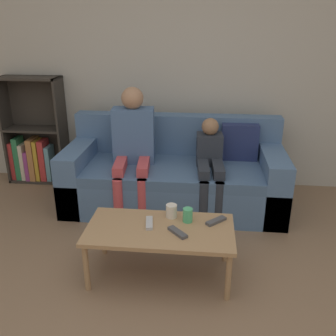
# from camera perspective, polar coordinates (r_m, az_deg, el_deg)

# --- Properties ---
(wall_back) EXTENTS (12.00, 0.06, 2.60)m
(wall_back) POSITION_cam_1_polar(r_m,az_deg,el_deg) (4.08, 2.95, 15.23)
(wall_back) COLOR #B7B2A8
(wall_back) RESTS_ON ground_plane
(couch) EXTENTS (2.11, 0.89, 0.85)m
(couch) POSITION_cam_1_polar(r_m,az_deg,el_deg) (3.75, 1.07, -1.38)
(couch) COLOR #4C6B93
(couch) RESTS_ON ground_plane
(bookshelf) EXTENTS (0.66, 0.28, 1.19)m
(bookshelf) POSITION_cam_1_polar(r_m,az_deg,el_deg) (4.54, -19.58, 3.63)
(bookshelf) COLOR #332D28
(bookshelf) RESTS_ON ground_plane
(coffee_table) EXTENTS (1.04, 0.52, 0.39)m
(coffee_table) POSITION_cam_1_polar(r_m,az_deg,el_deg) (2.69, -1.24, -9.85)
(coffee_table) COLOR #A87F56
(coffee_table) RESTS_ON ground_plane
(person_adult) EXTENTS (0.41, 0.64, 1.18)m
(person_adult) POSITION_cam_1_polar(r_m,az_deg,el_deg) (3.59, -5.36, 4.22)
(person_adult) COLOR #C6474C
(person_adult) RESTS_ON ground_plane
(person_child) EXTENTS (0.27, 0.63, 0.90)m
(person_child) POSITION_cam_1_polar(r_m,az_deg,el_deg) (3.52, 6.42, 0.94)
(person_child) COLOR #282D38
(person_child) RESTS_ON ground_plane
(cup_near) EXTENTS (0.07, 0.07, 0.10)m
(cup_near) POSITION_cam_1_polar(r_m,az_deg,el_deg) (2.73, 3.02, -7.18)
(cup_near) COLOR #4CB77A
(cup_near) RESTS_ON coffee_table
(cup_far) EXTENTS (0.08, 0.08, 0.10)m
(cup_far) POSITION_cam_1_polar(r_m,az_deg,el_deg) (2.79, 0.53, -6.57)
(cup_far) COLOR silver
(cup_far) RESTS_ON coffee_table
(tv_remote_0) EXTENTS (0.16, 0.15, 0.02)m
(tv_remote_0) POSITION_cam_1_polar(r_m,az_deg,el_deg) (2.76, 7.34, -8.01)
(tv_remote_0) COLOR #47474C
(tv_remote_0) RESTS_ON coffee_table
(tv_remote_1) EXTENTS (0.07, 0.18, 0.02)m
(tv_remote_1) POSITION_cam_1_polar(r_m,az_deg,el_deg) (2.71, -2.87, -8.37)
(tv_remote_1) COLOR #B7B7BC
(tv_remote_1) RESTS_ON coffee_table
(tv_remote_2) EXTENTS (0.15, 0.16, 0.02)m
(tv_remote_2) POSITION_cam_1_polar(r_m,az_deg,el_deg) (2.60, 1.47, -9.77)
(tv_remote_2) COLOR #47474C
(tv_remote_2) RESTS_ON coffee_table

